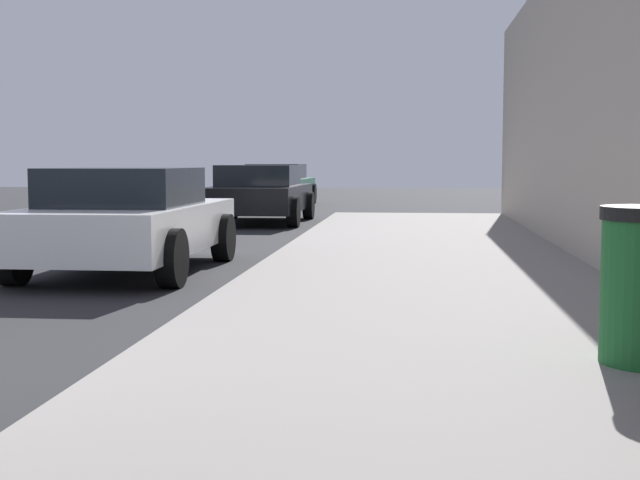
{
  "coord_description": "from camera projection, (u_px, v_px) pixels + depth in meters",
  "views": [
    {
      "loc": [
        3.81,
        -4.55,
        1.35
      ],
      "look_at": [
        3.18,
        1.35,
        0.81
      ],
      "focal_mm": 49.21,
      "sensor_mm": 36.0,
      "label": 1
    }
  ],
  "objects": [
    {
      "name": "sidewalk",
      "position": [
        447.0,
        404.0,
        4.6
      ],
      "size": [
        4.0,
        32.0,
        0.15
      ],
      "primitive_type": "cube",
      "color": "gray",
      "rests_on": "ground_plane"
    },
    {
      "name": "car_white",
      "position": [
        128.0,
        220.0,
        10.61
      ],
      "size": [
        1.98,
        4.01,
        1.27
      ],
      "color": "white",
      "rests_on": "ground_plane"
    },
    {
      "name": "car_black",
      "position": [
        260.0,
        194.0,
        19.21
      ],
      "size": [
        2.05,
        4.1,
        1.27
      ],
      "color": "black",
      "rests_on": "ground_plane"
    },
    {
      "name": "car_green",
      "position": [
        278.0,
        184.0,
        26.8
      ],
      "size": [
        2.01,
        4.56,
        1.27
      ],
      "color": "#196638",
      "rests_on": "ground_plane"
    }
  ]
}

